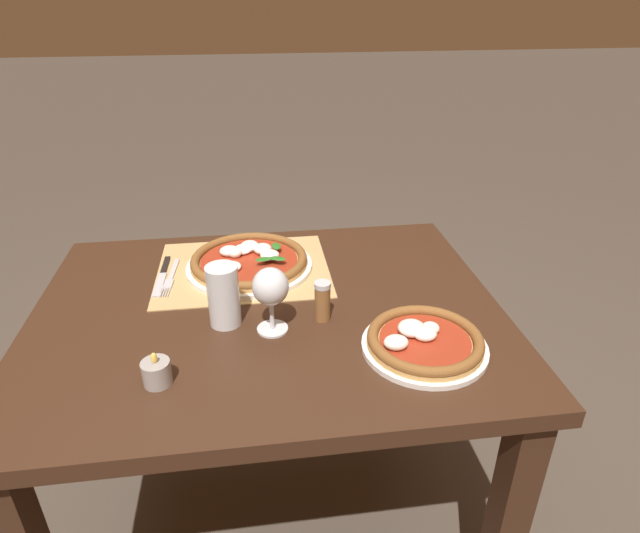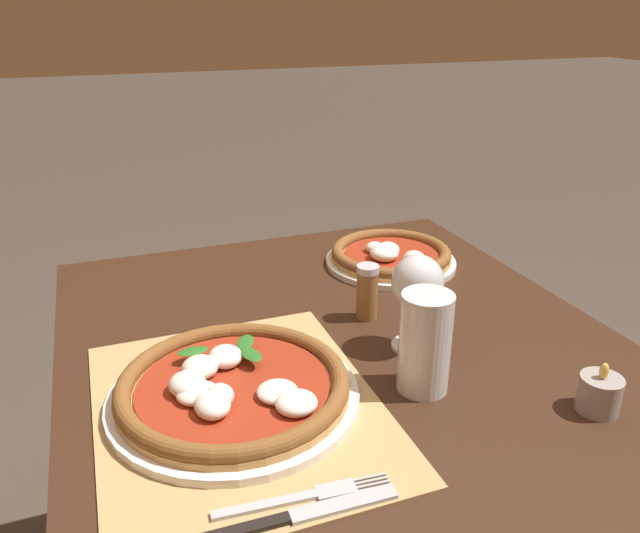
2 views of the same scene
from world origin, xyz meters
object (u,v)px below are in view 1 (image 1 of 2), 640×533
(wine_glass, at_px, (271,289))
(fork, at_px, (171,277))
(knife, at_px, (162,276))
(pint_glass, at_px, (224,297))
(votive_candle, at_px, (157,373))
(pizza_far, at_px, (424,341))
(pepper_shaker, at_px, (322,301))
(pizza_near, at_px, (249,261))

(wine_glass, bearing_deg, fork, -46.89)
(wine_glass, distance_m, knife, 0.40)
(pint_glass, xyz_separation_m, votive_candle, (0.13, 0.19, -0.05))
(pizza_far, bearing_deg, pepper_shaker, -36.15)
(pizza_far, distance_m, pint_glass, 0.45)
(fork, bearing_deg, pizza_near, -171.46)
(pizza_near, distance_m, pizza_far, 0.55)
(pizza_near, xyz_separation_m, votive_candle, (0.19, 0.45, 0.00))
(wine_glass, bearing_deg, pizza_far, 159.81)
(fork, bearing_deg, pint_glass, 123.16)
(pizza_near, height_order, pizza_far, pizza_near)
(wine_glass, bearing_deg, pint_glass, -22.36)
(pizza_near, xyz_separation_m, knife, (0.23, 0.02, -0.02))
(wine_glass, height_order, fork, wine_glass)
(wine_glass, distance_m, votive_candle, 0.29)
(pizza_near, distance_m, knife, 0.23)
(pizza_near, relative_size, pepper_shaker, 3.51)
(wine_glass, height_order, pint_glass, wine_glass)
(wine_glass, relative_size, fork, 0.77)
(fork, distance_m, pepper_shaker, 0.44)
(pizza_far, distance_m, knife, 0.71)
(wine_glass, relative_size, votive_candle, 2.15)
(knife, relative_size, votive_candle, 2.99)
(fork, bearing_deg, knife, -25.42)
(votive_candle, bearing_deg, pizza_far, -176.34)
(pepper_shaker, bearing_deg, fork, -33.13)
(pizza_near, height_order, fork, pizza_near)
(pizza_far, height_order, wine_glass, wine_glass)
(fork, bearing_deg, pizza_far, 145.80)
(pizza_near, bearing_deg, pepper_shaker, 121.03)
(pizza_far, relative_size, knife, 1.24)
(fork, xyz_separation_m, votive_candle, (-0.02, 0.42, 0.02))
(pizza_near, bearing_deg, pizza_far, 130.92)
(pizza_near, relative_size, votive_candle, 4.72)
(pizza_far, xyz_separation_m, fork, (0.56, -0.38, -0.01))
(pint_glass, xyz_separation_m, fork, (0.15, -0.23, -0.06))
(pizza_near, relative_size, knife, 1.58)
(pizza_near, distance_m, fork, 0.21)
(pizza_far, relative_size, fork, 1.33)
(knife, distance_m, votive_candle, 0.43)
(pint_glass, bearing_deg, pepper_shaker, 176.23)
(pizza_near, bearing_deg, pint_glass, 77.33)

